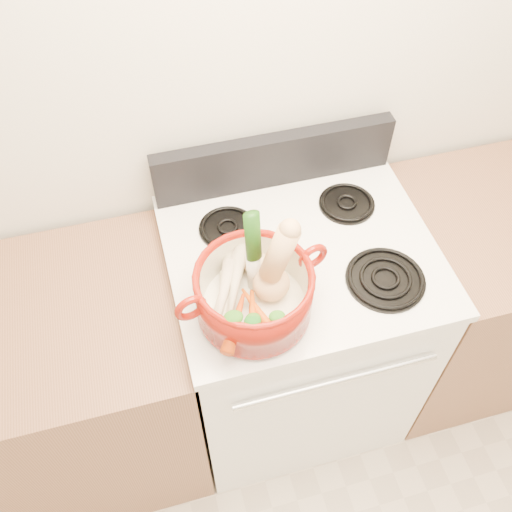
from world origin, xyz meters
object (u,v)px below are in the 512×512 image
object	(u,v)px
dutch_oven	(254,293)
squash	(272,265)
leek	(254,252)
stove_body	(294,336)

from	to	relation	value
dutch_oven	squash	distance (m)	0.10
dutch_oven	leek	distance (m)	0.11
dutch_oven	stove_body	bearing A→B (deg)	28.79
dutch_oven	squash	size ratio (longest dim) A/B	1.21
stove_body	leek	xyz separation A→B (m)	(-0.18, -0.11, 0.67)
squash	leek	distance (m)	0.06
squash	leek	bearing A→B (deg)	125.90
stove_body	leek	distance (m)	0.70
stove_body	squash	distance (m)	0.69
dutch_oven	leek	world-z (taller)	leek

